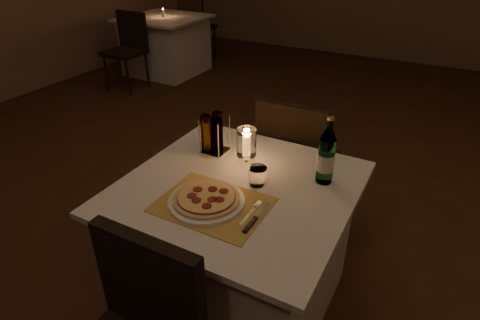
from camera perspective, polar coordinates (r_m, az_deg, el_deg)
The scene contains 16 objects.
floor at distance 2.32m, azimuth 6.79°, elevation -18.78°, with size 8.00×10.00×0.02m, color #422415.
main_table at distance 2.02m, azimuth -0.28°, elevation -12.32°, with size 1.00×1.00×0.74m.
chair_far at distance 2.45m, azimuth 7.76°, elevation 0.82°, with size 0.42×0.42×0.90m.
placemat at distance 1.67m, azimuth -3.90°, elevation -6.37°, with size 0.45×0.34×0.00m, color gold.
plate at distance 1.68m, azimuth -4.78°, elevation -5.82°, with size 0.32×0.32×0.01m, color white.
pizza at distance 1.67m, azimuth -4.80°, elevation -5.37°, with size 0.28×0.28×0.02m.
fork at distance 1.63m, azimuth 1.72°, elevation -7.29°, with size 0.02×0.18×0.00m.
knife at distance 1.57m, azimuth 1.85°, elevation -8.74°, with size 0.02×0.22×0.01m.
tumbler at distance 1.77m, azimuth 2.44°, elevation -2.33°, with size 0.09×0.09×0.09m, color white, non-canonical shape.
water_bottle at distance 1.79m, azimuth 12.17°, elevation 0.45°, with size 0.08×0.08×0.32m.
hurricane_candle at distance 1.91m, azimuth 0.92°, elevation 2.35°, with size 0.09×0.09×0.18m.
cruet_caddy at distance 2.01m, azimuth -3.77°, elevation 3.59°, with size 0.12×0.12×0.21m.
neighbor_table_left at distance 5.74m, azimuth -10.45°, elevation 15.79°, with size 1.00×1.00×0.74m.
neighbor_chair_la at distance 5.18m, azimuth -15.62°, elevation 15.69°, with size 0.42×0.42×0.90m.
neighbor_chair_lb at distance 6.26m, azimuth -6.41°, elevation 18.88°, with size 0.42×0.42×0.90m.
neighbor_candle_left at distance 5.65m, azimuth -10.86°, elevation 19.85°, with size 0.03×0.03×0.11m.
Camera 1 is at (0.50, -1.46, 1.73)m, focal length 30.00 mm.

